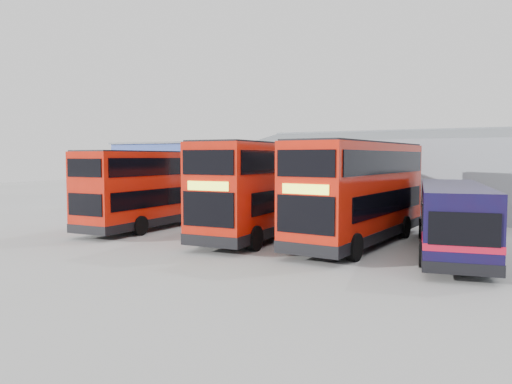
# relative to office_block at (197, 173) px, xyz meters

# --- Properties ---
(ground_plane) EXTENTS (120.00, 120.00, 0.00)m
(ground_plane) POSITION_rel_office_block_xyz_m (14.00, -17.99, -2.58)
(ground_plane) COLOR #9A9A95
(ground_plane) RESTS_ON ground
(office_block) EXTENTS (12.30, 8.32, 5.12)m
(office_block) POSITION_rel_office_block_xyz_m (0.00, 0.00, 0.00)
(office_block) COLOR navy
(office_block) RESTS_ON ground
(maintenance_shed) EXTENTS (30.50, 12.00, 5.89)m
(maintenance_shed) POSITION_rel_office_block_xyz_m (22.00, 2.01, 0.02)
(maintenance_shed) COLOR gray
(maintenance_shed) RESTS_ON ground
(double_decker_left) EXTENTS (2.88, 10.12, 4.24)m
(double_decker_left) POSITION_rel_office_block_xyz_m (6.85, -13.64, -0.47)
(double_decker_left) COLOR red
(double_decker_left) RESTS_ON ground
(double_decker_centre) EXTENTS (3.28, 11.00, 4.59)m
(double_decker_centre) POSITION_rel_office_block_xyz_m (13.68, -13.29, -0.29)
(double_decker_centre) COLOR red
(double_decker_centre) RESTS_ON ground
(double_decker_right) EXTENTS (3.31, 10.96, 4.58)m
(double_decker_right) POSITION_rel_office_block_xyz_m (18.40, -13.09, -0.30)
(double_decker_right) COLOR red
(double_decker_right) RESTS_ON ground
(single_decker_blue) EXTENTS (4.31, 10.58, 2.80)m
(single_decker_blue) POSITION_rel_office_block_xyz_m (22.40, -13.67, -1.19)
(single_decker_blue) COLOR black
(single_decker_blue) RESTS_ON ground
(panel_van) EXTENTS (3.28, 5.08, 2.07)m
(panel_van) POSITION_rel_office_block_xyz_m (-4.99, -6.45, -1.42)
(panel_van) COLOR white
(panel_van) RESTS_ON ground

